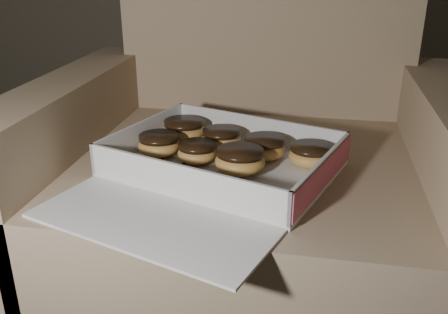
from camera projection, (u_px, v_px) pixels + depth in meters
armchair at (250, 195)px, 1.12m from camera, size 0.89×0.75×0.93m
bakery_box at (214, 172)px, 0.90m from camera, size 0.51×0.55×0.07m
donut_a at (311, 155)px, 0.94m from camera, size 0.08×0.08×0.04m
donut_b at (221, 138)px, 1.02m from camera, size 0.08×0.08×0.04m
donut_c at (159, 144)px, 0.98m from camera, size 0.08×0.08×0.04m
donut_d at (197, 152)px, 0.95m from camera, size 0.08×0.08×0.04m
donut_e at (264, 147)px, 0.97m from camera, size 0.08×0.08×0.04m
donut_f at (240, 160)px, 0.91m from camera, size 0.09×0.09×0.05m
donut_g at (184, 130)px, 1.06m from camera, size 0.09×0.09×0.04m
crumb_a at (162, 158)px, 0.97m from camera, size 0.01×0.01×0.00m
crumb_b at (147, 155)px, 0.99m from camera, size 0.01×0.01×0.00m
crumb_c at (184, 188)px, 0.85m from camera, size 0.01×0.01×0.00m
crumb_d at (224, 173)px, 0.91m from camera, size 0.01×0.01×0.00m
crumb_e at (184, 163)px, 0.95m from camera, size 0.01×0.01×0.00m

